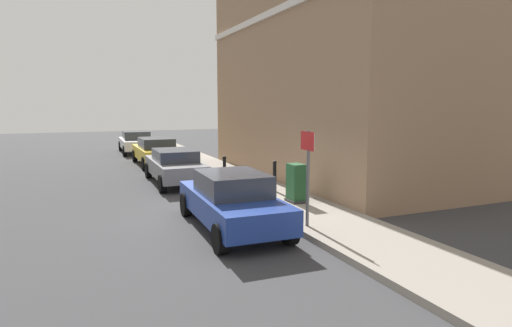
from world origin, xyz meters
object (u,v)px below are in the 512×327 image
(car_grey, at_px, (175,165))
(car_white, at_px, (136,142))
(car_blue, at_px, (232,200))
(bollard_near_cabinet, at_px, (275,175))
(bollard_far_kerb, at_px, (224,169))
(utility_cabinet, at_px, (296,184))
(street_sign, at_px, (308,164))
(car_yellow, at_px, (156,151))

(car_grey, xyz_separation_m, car_white, (0.03, 11.32, 0.01))
(car_blue, height_order, bollard_near_cabinet, car_blue)
(car_blue, xyz_separation_m, car_white, (0.07, 17.94, -0.01))
(car_grey, height_order, car_white, car_white)
(car_grey, bearing_deg, bollard_far_kerb, -137.40)
(car_grey, bearing_deg, car_blue, -179.53)
(car_white, height_order, utility_cabinet, car_white)
(car_blue, relative_size, car_grey, 0.99)
(car_white, bearing_deg, street_sign, -174.06)
(car_blue, xyz_separation_m, street_sign, (1.57, -0.94, 0.94))
(car_blue, distance_m, bollard_far_kerb, 5.20)
(utility_cabinet, relative_size, street_sign, 0.50)
(car_white, xyz_separation_m, bollard_far_kerb, (1.43, -12.96, -0.01))
(car_yellow, distance_m, street_sign, 13.04)
(car_yellow, xyz_separation_m, car_white, (-0.19, 5.93, -0.01))
(car_white, distance_m, bollard_near_cabinet, 15.06)
(car_yellow, relative_size, bollard_near_cabinet, 4.25)
(car_blue, distance_m, bollard_near_cabinet, 4.07)
(car_yellow, distance_m, utility_cabinet, 10.83)
(bollard_far_kerb, relative_size, street_sign, 0.45)
(car_grey, bearing_deg, bollard_near_cabinet, -142.74)
(car_grey, xyz_separation_m, street_sign, (1.53, -7.55, 0.96))
(car_blue, height_order, car_grey, car_blue)
(car_blue, bearing_deg, bollard_near_cabinet, -38.91)
(car_blue, height_order, car_yellow, car_blue)
(street_sign, bearing_deg, bollard_near_cabinet, 75.21)
(utility_cabinet, bearing_deg, bollard_far_kerb, 106.13)
(car_blue, height_order, utility_cabinet, car_blue)
(car_grey, relative_size, bollard_near_cabinet, 4.25)
(car_blue, bearing_deg, car_grey, 1.11)
(car_blue, relative_size, bollard_far_kerb, 4.22)
(bollard_near_cabinet, xyz_separation_m, bollard_far_kerb, (-1.13, 1.88, 0.00))
(car_yellow, bearing_deg, car_white, 1.58)
(car_white, bearing_deg, bollard_far_kerb, -172.29)
(utility_cabinet, relative_size, bollard_near_cabinet, 1.11)
(street_sign, bearing_deg, utility_cabinet, 67.69)
(car_blue, bearing_deg, utility_cabinet, -59.33)
(bollard_near_cabinet, bearing_deg, street_sign, -104.79)
(car_white, bearing_deg, car_blue, -178.84)
(utility_cabinet, distance_m, bollard_near_cabinet, 1.69)
(car_white, bearing_deg, bollard_near_cabinet, -168.80)
(car_grey, distance_m, utility_cabinet, 5.77)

